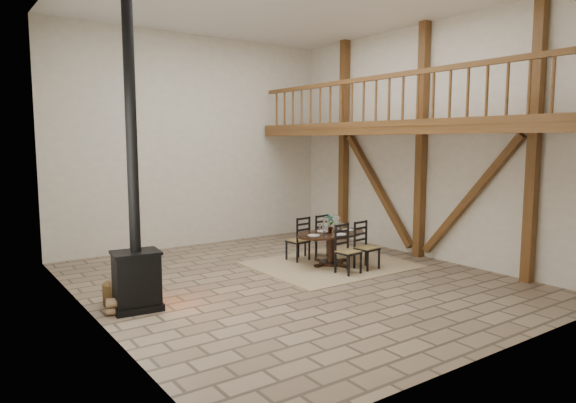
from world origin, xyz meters
TOP-DOWN VIEW (x-y plane):
  - ground at (0.00, 0.00)m, footprint 8.00×8.00m
  - room_shell at (1.19, 0.00)m, footprint 7.02×8.02m
  - rug at (1.30, 0.49)m, footprint 3.00×2.50m
  - dining_table at (1.30, 0.49)m, footprint 1.72×1.89m
  - wood_stove at (-2.87, 0.02)m, footprint 0.75×0.61m
  - log_basket at (-2.99, 0.47)m, footprint 0.51×0.51m
  - log_stack at (-3.17, 0.02)m, footprint 0.37×0.30m

SIDE VIEW (x-z plane):
  - ground at x=0.00m, z-range 0.00..0.00m
  - rug at x=1.30m, z-range 0.00..0.02m
  - log_stack at x=-3.17m, z-range 0.00..0.22m
  - log_basket at x=-2.99m, z-range -0.03..0.40m
  - dining_table at x=1.30m, z-range -0.13..0.92m
  - wood_stove at x=-2.87m, z-range -1.38..3.62m
  - room_shell at x=1.19m, z-range 0.51..5.52m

